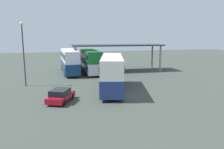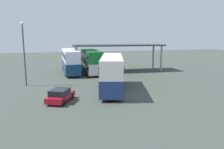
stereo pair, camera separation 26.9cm
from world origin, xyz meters
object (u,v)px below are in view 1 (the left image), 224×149
double_decker_mid_row (90,60)px  double_decker_main (112,72)px  lamppost_tall (23,47)px  double_decker_near_canopy (70,60)px  parked_hatchback (61,95)px

double_decker_mid_row → double_decker_main: bearing=-178.8°
lamppost_tall → double_decker_mid_row: bearing=38.7°
double_decker_near_canopy → double_decker_mid_row: double_decker_near_canopy is taller
double_decker_near_canopy → double_decker_mid_row: 3.73m
double_decker_main → double_decker_near_canopy: 14.95m
double_decker_mid_row → double_decker_near_canopy: bearing=76.7°
double_decker_mid_row → lamppost_tall: 13.41m
double_decker_main → double_decker_near_canopy: size_ratio=0.96×
double_decker_near_canopy → double_decker_main: bearing=-165.5°
double_decker_near_canopy → double_decker_mid_row: (3.63, -0.83, -0.03)m
parked_hatchback → lamppost_tall: size_ratio=0.49×
parked_hatchback → double_decker_mid_row: bearing=5.9°
double_decker_near_canopy → parked_hatchback: bearing=171.5°
double_decker_main → double_decker_near_canopy: double_decker_main is taller
double_decker_mid_row → lamppost_tall: size_ratio=1.24×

